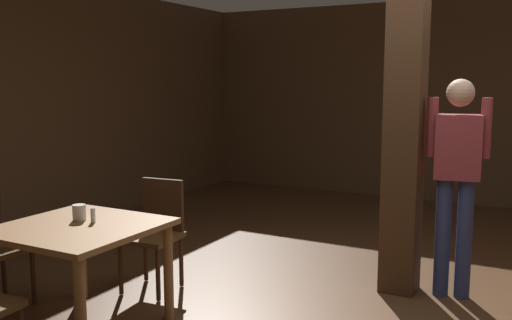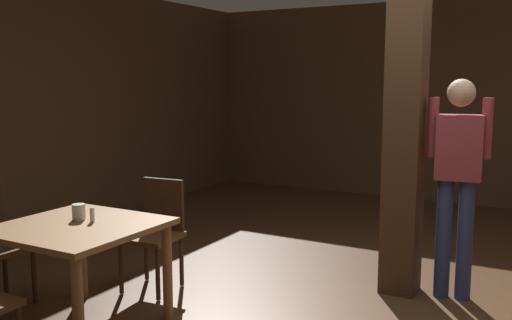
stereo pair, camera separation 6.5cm
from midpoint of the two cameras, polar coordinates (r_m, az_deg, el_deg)
name	(u,v)px [view 1 (the left image)]	position (r m, az deg, el deg)	size (l,w,h in m)	color
wall_back	(475,103)	(8.30, 20.83, 5.37)	(8.00, 0.10, 2.80)	brown
pillar	(405,120)	(4.64, 14.27, 3.92)	(0.28, 0.28, 2.80)	#422816
dining_table	(79,242)	(4.09, -17.69, -7.79)	(0.98, 0.98, 0.74)	brown
chair_north	(156,228)	(4.77, -10.38, -6.74)	(0.46, 0.46, 0.89)	#4C3319
napkin_cup	(79,212)	(4.18, -17.70, -5.02)	(0.09, 0.09, 0.11)	beige
salt_shaker	(93,215)	(4.09, -16.43, -5.32)	(0.03, 0.03, 0.10)	silver
standing_person	(457,172)	(4.66, 19.05, -1.17)	(0.47, 0.25, 1.72)	maroon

